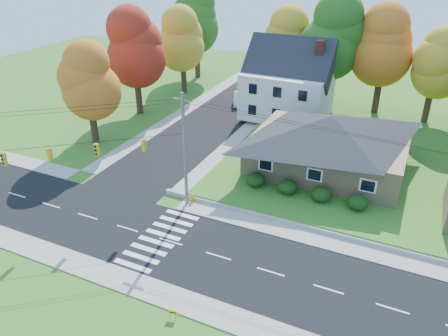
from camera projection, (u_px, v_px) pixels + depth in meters
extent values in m
plane|color=#3D7923|center=(171.00, 242.00, 33.04)|extent=(120.00, 120.00, 0.00)
cube|color=black|center=(171.00, 242.00, 33.03)|extent=(90.00, 8.00, 0.02)
cube|color=black|center=(222.00, 114.00, 56.86)|extent=(8.00, 44.00, 0.02)
cube|color=#9C9A90|center=(201.00, 209.00, 37.02)|extent=(90.00, 2.00, 0.08)
cube|color=#9C9A90|center=(132.00, 283.00, 29.01)|extent=(90.00, 2.00, 0.08)
cube|color=#3D7923|center=(385.00, 159.00, 44.88)|extent=(30.00, 30.00, 0.50)
cube|color=tan|center=(328.00, 153.00, 41.88)|extent=(14.00, 10.00, 3.20)
pyramid|color=#26262B|center=(331.00, 127.00, 40.62)|extent=(14.60, 10.60, 2.20)
cube|color=silver|center=(287.00, 94.00, 53.93)|extent=(10.00, 8.00, 5.60)
pyramid|color=#26262B|center=(289.00, 62.00, 52.07)|extent=(10.40, 8.40, 2.40)
cube|color=brown|center=(317.00, 82.00, 51.69)|extent=(0.90, 0.90, 9.60)
ellipsoid|color=#163A10|center=(255.00, 180.00, 39.24)|extent=(1.70, 1.70, 1.27)
ellipsoid|color=#163A10|center=(287.00, 187.00, 38.11)|extent=(1.70, 1.70, 1.27)
ellipsoid|color=#163A10|center=(321.00, 194.00, 36.99)|extent=(1.70, 1.70, 1.27)
ellipsoid|color=#163A10|center=(357.00, 202.00, 35.87)|extent=(1.70, 1.70, 1.27)
cylinder|color=#666059|center=(185.00, 152.00, 35.43)|extent=(0.26, 0.26, 10.00)
cube|color=#666059|center=(182.00, 100.00, 33.38)|extent=(1.60, 0.12, 0.12)
cube|color=gold|center=(4.00, 159.00, 32.18)|extent=(0.34, 0.26, 1.00)
cube|color=gold|center=(50.00, 154.00, 32.85)|extent=(0.26, 0.34, 1.00)
cube|color=gold|center=(97.00, 150.00, 33.56)|extent=(0.34, 0.26, 1.00)
cube|color=gold|center=(144.00, 145.00, 34.32)|extent=(0.26, 0.34, 1.00)
cylinder|color=black|center=(75.00, 144.00, 32.95)|extent=(13.02, 10.43, 0.04)
cylinder|color=#3F2A19|center=(286.00, 80.00, 59.54)|extent=(0.80, 0.80, 5.40)
sphere|color=gold|center=(288.00, 51.00, 57.71)|extent=(6.72, 6.72, 6.72)
sphere|color=gold|center=(289.00, 38.00, 56.93)|extent=(5.91, 5.91, 5.91)
sphere|color=gold|center=(290.00, 25.00, 56.15)|extent=(5.11, 5.11, 5.11)
cylinder|color=#3F2A19|center=(329.00, 84.00, 56.28)|extent=(0.86, 0.86, 6.30)
sphere|color=#2B611B|center=(333.00, 49.00, 54.16)|extent=(7.84, 7.84, 7.84)
sphere|color=#2B611B|center=(335.00, 33.00, 53.24)|extent=(6.90, 6.90, 6.90)
sphere|color=#2B611B|center=(337.00, 16.00, 52.33)|extent=(5.96, 5.96, 5.96)
cylinder|color=#3F2A19|center=(378.00, 90.00, 54.94)|extent=(0.83, 0.83, 5.85)
sphere|color=orange|center=(384.00, 56.00, 52.97)|extent=(7.28, 7.28, 7.28)
sphere|color=orange|center=(386.00, 41.00, 52.12)|extent=(6.41, 6.41, 6.41)
sphere|color=orange|center=(389.00, 25.00, 51.27)|extent=(5.53, 5.53, 5.53)
cylinder|color=#3F2A19|center=(428.00, 103.00, 52.11)|extent=(0.77, 0.77, 4.95)
sphere|color=gold|center=(435.00, 73.00, 50.44)|extent=(6.16, 6.16, 6.16)
sphere|color=gold|center=(438.00, 60.00, 49.72)|extent=(5.42, 5.42, 5.42)
sphere|color=gold|center=(441.00, 46.00, 49.00)|extent=(4.68, 4.68, 4.68)
cylinder|color=#3F2A19|center=(93.00, 122.00, 47.86)|extent=(0.77, 0.77, 4.95)
sphere|color=orange|center=(89.00, 91.00, 46.19)|extent=(6.16, 6.16, 6.16)
sphere|color=orange|center=(86.00, 77.00, 45.47)|extent=(5.42, 5.42, 5.42)
sphere|color=orange|center=(84.00, 62.00, 44.75)|extent=(4.68, 4.68, 4.68)
cylinder|color=#3F2A19|center=(138.00, 91.00, 56.03)|extent=(0.83, 0.83, 5.85)
sphere|color=#A72615|center=(135.00, 59.00, 54.06)|extent=(7.28, 7.28, 7.28)
sphere|color=#A72615|center=(134.00, 44.00, 53.21)|extent=(6.41, 6.41, 6.41)
sphere|color=#A72615|center=(132.00, 28.00, 52.36)|extent=(5.53, 5.53, 5.53)
cylinder|color=#3F2A19|center=(184.00, 75.00, 63.78)|extent=(0.80, 0.80, 5.40)
sphere|color=gold|center=(183.00, 48.00, 61.96)|extent=(6.72, 6.72, 6.72)
sphere|color=gold|center=(182.00, 35.00, 61.17)|extent=(5.91, 5.91, 5.91)
sphere|color=gold|center=(181.00, 23.00, 60.39)|extent=(5.11, 5.11, 5.11)
cylinder|color=#3F2A19|center=(197.00, 58.00, 70.73)|extent=(0.86, 0.86, 6.30)
sphere|color=#2B611B|center=(197.00, 29.00, 68.60)|extent=(7.84, 7.84, 7.84)
sphere|color=#2B611B|center=(196.00, 16.00, 67.69)|extent=(6.90, 6.90, 6.90)
sphere|color=#2B611B|center=(196.00, 3.00, 66.77)|extent=(5.96, 5.96, 5.96)
imported|color=silver|center=(240.00, 98.00, 60.11)|extent=(3.20, 5.02, 1.56)
cylinder|color=#E19600|center=(192.00, 202.00, 37.93)|extent=(0.35, 0.35, 0.10)
cylinder|color=#E19600|center=(192.00, 199.00, 37.80)|extent=(0.23, 0.23, 0.54)
sphere|color=#E19600|center=(192.00, 196.00, 37.65)|extent=(0.25, 0.25, 0.25)
cylinder|color=#E19600|center=(192.00, 198.00, 37.75)|extent=(0.46, 0.23, 0.12)
cylinder|color=black|center=(170.00, 314.00, 26.38)|extent=(0.02, 0.02, 0.43)
cylinder|color=black|center=(176.00, 316.00, 26.23)|extent=(0.02, 0.02, 0.43)
cube|color=#FFEE06|center=(173.00, 312.00, 26.18)|extent=(0.51, 0.16, 0.35)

